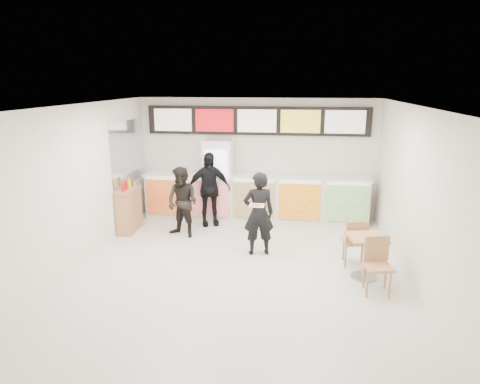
% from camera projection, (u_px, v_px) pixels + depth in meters
% --- Properties ---
extents(floor, '(7.00, 7.00, 0.00)m').
position_uv_depth(floor, '(239.00, 271.00, 7.88)').
color(floor, beige).
rests_on(floor, ground).
extents(ceiling, '(7.00, 7.00, 0.00)m').
position_uv_depth(ceiling, '(239.00, 106.00, 7.12)').
color(ceiling, white).
rests_on(ceiling, wall_back).
extents(wall_back, '(6.00, 0.00, 6.00)m').
position_uv_depth(wall_back, '(257.00, 158.00, 10.86)').
color(wall_back, silver).
rests_on(wall_back, floor).
extents(wall_left, '(0.00, 7.00, 7.00)m').
position_uv_depth(wall_left, '(78.00, 187.00, 7.88)').
color(wall_left, silver).
rests_on(wall_left, floor).
extents(wall_right, '(0.00, 7.00, 7.00)m').
position_uv_depth(wall_right, '(417.00, 199.00, 7.12)').
color(wall_right, silver).
rests_on(wall_right, floor).
extents(service_counter, '(5.56, 0.77, 1.14)m').
position_uv_depth(service_counter, '(255.00, 197.00, 10.70)').
color(service_counter, silver).
rests_on(service_counter, floor).
extents(menu_board, '(5.50, 0.14, 0.70)m').
position_uv_depth(menu_board, '(257.00, 121.00, 10.54)').
color(menu_board, black).
rests_on(menu_board, wall_back).
extents(drinks_fridge, '(0.70, 0.67, 2.00)m').
position_uv_depth(drinks_fridge, '(218.00, 180.00, 10.73)').
color(drinks_fridge, white).
rests_on(drinks_fridge, floor).
extents(mirror_panel, '(0.01, 2.00, 1.50)m').
position_uv_depth(mirror_panel, '(128.00, 153.00, 10.17)').
color(mirror_panel, '#B2B7BF').
rests_on(mirror_panel, wall_left).
extents(customer_main, '(0.70, 0.55, 1.69)m').
position_uv_depth(customer_main, '(259.00, 214.00, 8.48)').
color(customer_main, black).
rests_on(customer_main, floor).
extents(customer_left, '(0.94, 0.85, 1.58)m').
position_uv_depth(customer_left, '(182.00, 202.00, 9.47)').
color(customer_left, black).
rests_on(customer_left, floor).
extents(customer_mid, '(1.13, 0.77, 1.78)m').
position_uv_depth(customer_mid, '(209.00, 189.00, 10.24)').
color(customer_mid, black).
rests_on(customer_mid, floor).
extents(pizza_slice, '(0.36, 0.36, 0.02)m').
position_uv_depth(pizza_slice, '(257.00, 205.00, 7.97)').
color(pizza_slice, beige).
rests_on(pizza_slice, customer_main).
extents(cafe_table, '(0.74, 1.63, 0.92)m').
position_uv_depth(cafe_table, '(366.00, 249.00, 7.50)').
color(cafe_table, '#A36F4A').
rests_on(cafe_table, floor).
extents(condiment_ledge, '(0.36, 0.90, 1.20)m').
position_uv_depth(condiment_ledge, '(129.00, 210.00, 9.90)').
color(condiment_ledge, '#A36F4A').
rests_on(condiment_ledge, floor).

